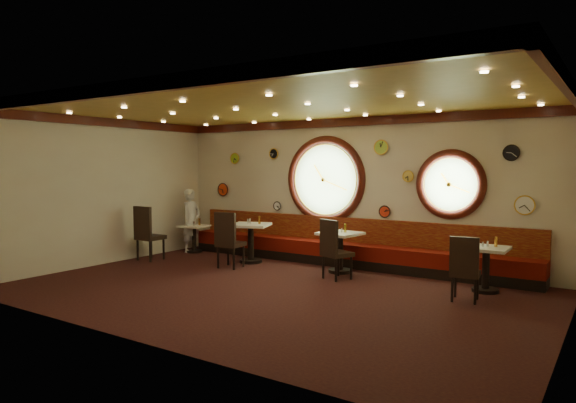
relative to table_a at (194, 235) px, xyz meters
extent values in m
cube|color=black|center=(3.90, -2.19, -0.43)|extent=(9.00, 6.00, 0.00)
cube|color=#BC8C35|center=(3.90, -2.19, 2.77)|extent=(9.00, 6.00, 0.02)
cube|color=beige|center=(3.90, 0.81, 1.17)|extent=(9.00, 0.02, 3.20)
cube|color=beige|center=(3.90, -5.19, 1.17)|extent=(9.00, 0.02, 3.20)
cube|color=beige|center=(-0.60, -2.19, 1.17)|extent=(0.02, 6.00, 3.20)
cube|color=beige|center=(8.40, -2.19, 1.17)|extent=(0.02, 6.00, 3.20)
cube|color=#3D110B|center=(3.90, 0.76, 2.68)|extent=(9.00, 0.10, 0.18)
cube|color=#3D110B|center=(3.90, -5.14, 2.68)|extent=(9.00, 0.10, 0.18)
cube|color=#3D110B|center=(-0.55, -2.19, 2.68)|extent=(0.10, 6.00, 0.18)
cube|color=#3D110B|center=(8.35, -2.19, 2.68)|extent=(0.10, 6.00, 0.18)
cube|color=black|center=(3.90, 0.53, -0.33)|extent=(8.00, 0.55, 0.20)
cube|color=#5B0D07|center=(3.90, 0.53, -0.08)|extent=(8.00, 0.55, 0.30)
cube|color=#5E070C|center=(3.90, 0.75, 0.32)|extent=(8.00, 0.10, 0.55)
cylinder|color=#8DB56D|center=(3.30, 0.81, 1.42)|extent=(1.66, 0.02, 1.66)
torus|color=#3D110B|center=(3.30, 0.79, 1.42)|extent=(1.98, 0.18, 1.98)
torus|color=gold|center=(3.30, 0.76, 1.42)|extent=(1.61, 0.03, 1.61)
cylinder|color=#8DB56D|center=(6.10, 0.81, 1.37)|extent=(1.10, 0.02, 1.10)
torus|color=#3D110B|center=(6.10, 0.79, 1.37)|extent=(1.38, 0.18, 1.38)
torus|color=gold|center=(6.10, 0.76, 1.37)|extent=(1.09, 0.03, 1.09)
cylinder|color=black|center=(7.20, 0.77, 1.97)|extent=(0.28, 0.03, 0.28)
cylinder|color=white|center=(2.00, 0.77, 0.77)|extent=(0.20, 0.03, 0.20)
cylinder|color=#E1BF4B|center=(5.25, 0.77, 1.52)|extent=(0.22, 0.03, 0.22)
cylinder|color=black|center=(1.90, 0.77, 2.02)|extent=(0.24, 0.03, 0.24)
cylinder|color=white|center=(7.45, 0.77, 1.02)|extent=(0.34, 0.03, 0.34)
cylinder|color=#9ACD29|center=(0.70, 0.77, 1.92)|extent=(0.26, 0.03, 0.26)
cylinder|color=red|center=(4.75, 0.77, 0.77)|extent=(0.24, 0.03, 0.24)
cylinder|color=#AFDC44|center=(4.65, 0.77, 2.12)|extent=(0.30, 0.03, 0.30)
cylinder|color=red|center=(0.30, 0.77, 1.12)|extent=(0.32, 0.03, 0.32)
cylinder|color=black|center=(0.00, 0.00, -0.40)|extent=(0.39, 0.39, 0.05)
cylinder|color=black|center=(0.00, 0.00, -0.09)|extent=(0.11, 0.11, 0.62)
cube|color=white|center=(0.00, 0.00, 0.23)|extent=(0.70, 0.70, 0.04)
cylinder|color=black|center=(2.01, -0.29, -0.40)|extent=(0.50, 0.50, 0.07)
cylinder|color=black|center=(2.01, -0.29, 0.00)|extent=(0.14, 0.14, 0.79)
cube|color=white|center=(2.01, -0.29, 0.41)|extent=(1.03, 1.03, 0.06)
cylinder|color=black|center=(4.18, -0.15, -0.40)|extent=(0.47, 0.47, 0.06)
cylinder|color=black|center=(4.18, -0.15, -0.03)|extent=(0.13, 0.13, 0.75)
cube|color=white|center=(4.18, -0.15, 0.36)|extent=(0.84, 0.84, 0.05)
cylinder|color=black|center=(7.02, -0.21, -0.40)|extent=(0.45, 0.45, 0.06)
cylinder|color=black|center=(7.02, -0.21, -0.05)|extent=(0.12, 0.12, 0.71)
cube|color=white|center=(7.02, -0.21, 0.32)|extent=(0.72, 0.72, 0.05)
cube|color=black|center=(-0.10, -1.32, 0.09)|extent=(0.53, 0.53, 0.09)
cube|color=black|center=(-0.10, -1.55, 0.48)|extent=(0.52, 0.08, 0.68)
cube|color=black|center=(2.00, -0.98, 0.07)|extent=(0.56, 0.56, 0.09)
cube|color=black|center=(2.03, -1.19, 0.44)|extent=(0.50, 0.13, 0.65)
cube|color=black|center=(4.42, -0.72, 0.05)|extent=(0.63, 0.63, 0.08)
cube|color=black|center=(4.34, -0.91, 0.41)|extent=(0.47, 0.24, 0.63)
cube|color=black|center=(6.88, -1.00, 0.01)|extent=(0.50, 0.50, 0.08)
cube|color=black|center=(6.90, -1.19, 0.34)|extent=(0.44, 0.12, 0.58)
cylinder|color=silver|center=(-0.03, 0.04, 0.31)|extent=(0.04, 0.04, 0.11)
cylinder|color=silver|center=(1.93, -0.30, 0.50)|extent=(0.04, 0.04, 0.11)
cylinder|color=silver|center=(4.13, -0.15, 0.44)|extent=(0.04, 0.04, 0.10)
cylinder|color=silver|center=(6.96, -0.22, 0.39)|extent=(0.03, 0.03, 0.09)
cylinder|color=silver|center=(0.07, -0.08, 0.31)|extent=(0.04, 0.04, 0.11)
cylinder|color=silver|center=(1.99, -0.29, 0.50)|extent=(0.04, 0.04, 0.11)
cylinder|color=silver|center=(4.22, -0.17, 0.43)|extent=(0.03, 0.03, 0.09)
cylinder|color=silver|center=(7.03, -0.20, 0.40)|extent=(0.04, 0.04, 0.10)
cylinder|color=orange|center=(0.09, 0.10, 0.34)|extent=(0.05, 0.05, 0.17)
cylinder|color=#C3842E|center=(2.19, -0.21, 0.53)|extent=(0.05, 0.05, 0.17)
cylinder|color=yellow|center=(4.27, -0.11, 0.48)|extent=(0.05, 0.05, 0.18)
cylinder|color=orange|center=(7.15, -0.10, 0.44)|extent=(0.05, 0.05, 0.17)
imported|color=silver|center=(-0.10, 0.01, 0.36)|extent=(0.42, 0.60, 1.58)
camera|label=1|loc=(8.97, -9.32, 1.73)|focal=32.00mm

